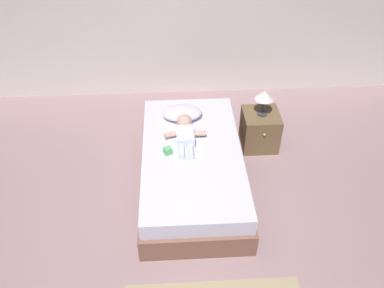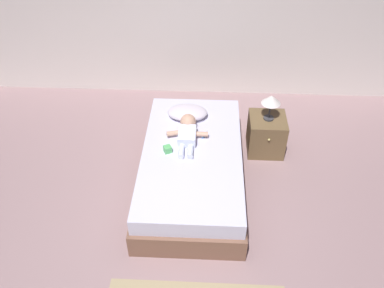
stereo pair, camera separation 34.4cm
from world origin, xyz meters
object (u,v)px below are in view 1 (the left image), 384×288
object	(u,v)px
baby	(185,132)
nightstand	(260,130)
lamp	(264,96)
toothbrush	(202,134)
pillow	(182,113)
bed	(192,167)
toy_block	(168,151)

from	to	relation	value
baby	nightstand	distance (m)	1.05
lamp	toothbrush	bearing A→B (deg)	-156.21
pillow	bed	bearing A→B (deg)	-82.33
toothbrush	toy_block	size ratio (longest dim) A/B	1.28
nightstand	lamp	size ratio (longest dim) A/B	1.45
pillow	toothbrush	xyz separation A→B (m)	(0.21, -0.33, -0.06)
baby	toy_block	distance (m)	0.34
nightstand	baby	bearing A→B (deg)	-158.94
nightstand	pillow	bearing A→B (deg)	-179.94
baby	toothbrush	world-z (taller)	baby
toy_block	lamp	bearing A→B (deg)	29.29
lamp	nightstand	bearing A→B (deg)	-90.00
pillow	nightstand	size ratio (longest dim) A/B	0.99
pillow	nightstand	xyz separation A→B (m)	(0.96, 0.00, -0.29)
pillow	baby	xyz separation A→B (m)	(0.02, -0.36, 0.00)
pillow	baby	distance (m)	0.36
lamp	baby	bearing A→B (deg)	-158.94
toothbrush	nightstand	xyz separation A→B (m)	(0.75, 0.33, -0.23)
pillow	baby	bearing A→B (deg)	-86.91
baby	toy_block	xyz separation A→B (m)	(-0.20, -0.28, -0.03)
baby	bed	bearing A→B (deg)	-75.93
bed	baby	xyz separation A→B (m)	(-0.06, 0.25, 0.30)
toothbrush	toy_block	world-z (taller)	toy_block
toothbrush	nightstand	bearing A→B (deg)	23.79
pillow	toothbrush	distance (m)	0.40
bed	lamp	xyz separation A→B (m)	(0.88, 0.62, 0.50)
toothbrush	lamp	size ratio (longest dim) A/B	0.40
nightstand	lamp	bearing A→B (deg)	90.00
nightstand	bed	bearing A→B (deg)	-145.05
lamp	toy_block	world-z (taller)	lamp
nightstand	toy_block	distance (m)	1.34
baby	toy_block	world-z (taller)	baby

